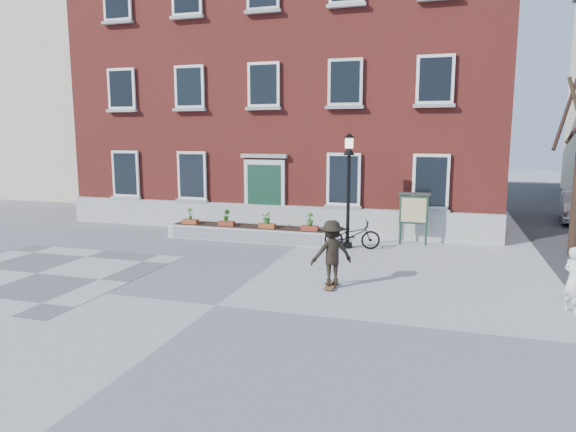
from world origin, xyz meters
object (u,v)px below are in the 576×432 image
(lamp_post, at_px, (349,175))
(bicycle, at_px, (352,235))
(skateboarder, at_px, (332,253))
(bystander, at_px, (574,280))
(notice_board, at_px, (414,210))

(lamp_post, bearing_deg, bicycle, -40.59)
(lamp_post, bearing_deg, skateboarder, -84.37)
(bicycle, height_order, lamp_post, lamp_post)
(bystander, relative_size, lamp_post, 0.38)
(bicycle, relative_size, lamp_post, 0.48)
(notice_board, bearing_deg, bicycle, -144.70)
(bystander, distance_m, skateboarder, 5.47)
(bystander, relative_size, skateboarder, 0.86)
(skateboarder, bearing_deg, lamp_post, 95.63)
(bicycle, bearing_deg, bystander, -146.15)
(notice_board, bearing_deg, bystander, -58.80)
(lamp_post, bearing_deg, bystander, -40.51)
(skateboarder, bearing_deg, bystander, -3.44)
(bystander, bearing_deg, lamp_post, 16.87)
(lamp_post, bearing_deg, notice_board, 29.73)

